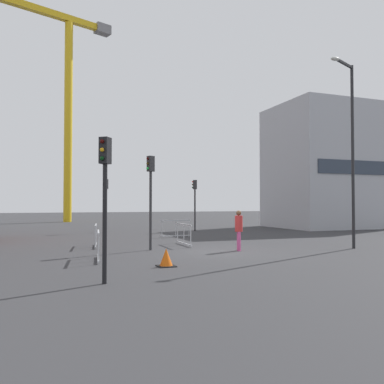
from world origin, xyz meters
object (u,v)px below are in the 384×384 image
at_px(streetlamp_tall, 351,141).
at_px(traffic_light_island, 195,197).
at_px(traffic_light_crosswalk, 151,187).
at_px(traffic_cone_orange, 166,258).
at_px(traffic_light_verge, 105,185).
at_px(pedestrian_walking, 239,227).
at_px(traffic_light_corner, 106,197).
at_px(construction_crane, 67,88).

xyz_separation_m(streetlamp_tall, traffic_light_island, (-2.62, 13.70, -2.40)).
bearing_deg(traffic_light_island, traffic_light_crosswalk, -119.62).
distance_m(traffic_light_crosswalk, traffic_cone_orange, 5.41).
distance_m(streetlamp_tall, traffic_light_verge, 12.83).
distance_m(traffic_light_verge, pedestrian_walking, 8.66).
xyz_separation_m(traffic_light_corner, traffic_cone_orange, (-0.38, -16.64, -2.32)).
bearing_deg(traffic_light_verge, traffic_light_corner, 81.80).
xyz_separation_m(construction_crane, streetlamp_tall, (11.10, -32.50, -10.22)).
xyz_separation_m(streetlamp_tall, traffic_light_crosswalk, (-8.87, 2.70, -2.18)).
bearing_deg(traffic_cone_orange, traffic_light_verge, -136.53).
height_order(traffic_light_verge, traffic_light_crosswalk, traffic_light_crosswalk).
distance_m(construction_crane, streetlamp_tall, 35.84).
bearing_deg(pedestrian_walking, traffic_cone_orange, -143.75).
bearing_deg(traffic_light_corner, traffic_light_crosswalk, -88.67).
bearing_deg(traffic_light_verge, construction_crane, 88.81).
distance_m(traffic_light_island, pedestrian_walking, 12.95).
bearing_deg(traffic_light_verge, traffic_light_island, 62.73).
height_order(construction_crane, traffic_light_verge, construction_crane).
bearing_deg(pedestrian_walking, traffic_light_corner, 106.13).
height_order(streetlamp_tall, traffic_light_crosswalk, streetlamp_tall).
bearing_deg(traffic_light_crosswalk, traffic_light_island, 60.38).
height_order(traffic_light_crosswalk, traffic_cone_orange, traffic_light_crosswalk).
height_order(construction_crane, traffic_light_island, construction_crane).
height_order(streetlamp_tall, traffic_light_island, streetlamp_tall).
bearing_deg(traffic_light_crosswalk, traffic_light_corner, 91.33).
xyz_separation_m(construction_crane, traffic_light_island, (8.48, -18.80, -12.62)).
height_order(traffic_light_verge, pedestrian_walking, traffic_light_verge).
height_order(traffic_light_island, traffic_light_corner, traffic_light_island).
xyz_separation_m(streetlamp_tall, traffic_light_verge, (-11.86, -4.24, -2.42)).
distance_m(streetlamp_tall, traffic_light_corner, 17.41).
xyz_separation_m(traffic_light_verge, traffic_light_island, (9.25, 17.94, 0.02)).
xyz_separation_m(traffic_light_island, pedestrian_walking, (-2.63, -12.58, -1.57)).
relative_size(construction_crane, traffic_light_verge, 6.18).
xyz_separation_m(construction_crane, traffic_light_corner, (1.95, -17.89, -12.64)).
relative_size(construction_crane, traffic_cone_orange, 39.57).
distance_m(traffic_light_verge, traffic_light_crosswalk, 7.56).
bearing_deg(traffic_light_verge, traffic_cone_orange, 43.47).
relative_size(traffic_light_island, traffic_light_corner, 1.01).
height_order(streetlamp_tall, traffic_light_verge, streetlamp_tall).
bearing_deg(pedestrian_walking, streetlamp_tall, -12.04).
bearing_deg(traffic_light_corner, traffic_light_verge, -98.20).
relative_size(construction_crane, traffic_light_crosswalk, 5.60).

